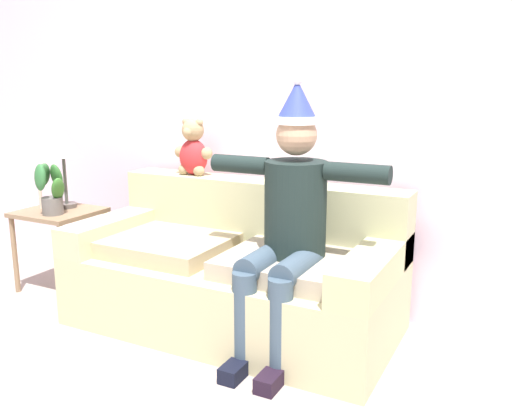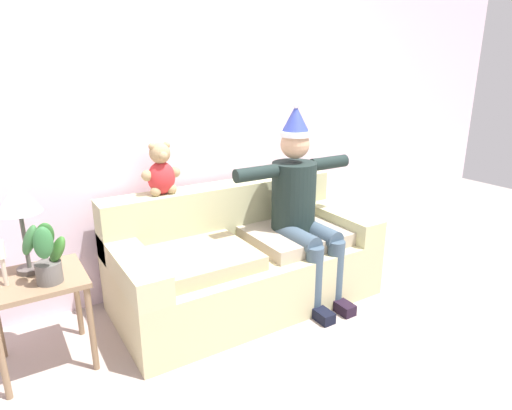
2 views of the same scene
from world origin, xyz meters
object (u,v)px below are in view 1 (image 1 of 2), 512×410
object	(u,v)px
person_seated	(288,217)
side_table	(60,223)
teddy_bear	(193,150)
table_lamp	(63,148)
candle_tall	(40,185)
potted_plant	(51,189)
couch	(236,272)

from	to	relation	value
person_seated	side_table	distance (m)	1.85
person_seated	teddy_bear	distance (m)	1.06
table_lamp	candle_tall	bearing A→B (deg)	-137.78
teddy_bear	table_lamp	size ratio (longest dim) A/B	0.69
person_seated	candle_tall	world-z (taller)	person_seated
potted_plant	candle_tall	xyz separation A→B (m)	(-0.21, 0.09, -0.01)
side_table	potted_plant	distance (m)	0.30
person_seated	table_lamp	bearing A→B (deg)	173.60
potted_plant	teddy_bear	bearing A→B (deg)	28.60
couch	side_table	world-z (taller)	couch
person_seated	teddy_bear	bearing A→B (deg)	153.02
person_seated	candle_tall	xyz separation A→B (m)	(-1.97, 0.09, -0.01)
couch	potted_plant	bearing A→B (deg)	-172.82
table_lamp	potted_plant	size ratio (longest dim) A/B	1.49
potted_plant	couch	bearing A→B (deg)	7.18
teddy_bear	side_table	size ratio (longest dim) A/B	0.66
candle_tall	table_lamp	bearing A→B (deg)	42.22
person_seated	couch	bearing A→B (deg)	157.88
potted_plant	candle_tall	bearing A→B (deg)	156.70
table_lamp	potted_plant	distance (m)	0.34
table_lamp	side_table	bearing A→B (deg)	-79.88
side_table	candle_tall	world-z (taller)	candle_tall
person_seated	side_table	xyz separation A→B (m)	(-1.83, 0.11, -0.27)
couch	table_lamp	world-z (taller)	table_lamp
candle_tall	teddy_bear	bearing A→B (deg)	19.41
candle_tall	couch	bearing A→B (deg)	2.92
couch	side_table	xyz separation A→B (m)	(-1.41, -0.06, 0.16)
table_lamp	candle_tall	distance (m)	0.31
teddy_bear	table_lamp	distance (m)	0.97
person_seated	potted_plant	size ratio (longest dim) A/B	4.08
teddy_bear	candle_tall	size ratio (longest dim) A/B	1.45
teddy_bear	side_table	distance (m)	1.12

